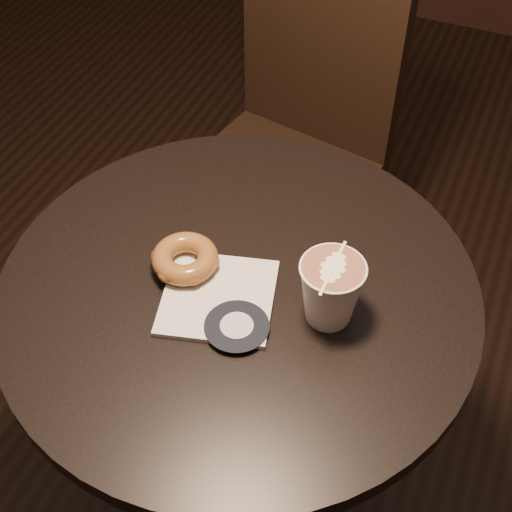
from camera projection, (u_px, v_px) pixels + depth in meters
name	position (u px, v px, depth m)	size (l,w,h in m)	color
cafe_table	(241.00, 362.00, 1.18)	(0.70, 0.70, 0.75)	black
chair	(298.00, 120.00, 1.63)	(0.45, 0.45, 0.99)	black
pastry_bag	(218.00, 297.00, 1.01)	(0.16, 0.16, 0.01)	silver
doughnut	(185.00, 259.00, 1.03)	(0.10, 0.10, 0.03)	brown
latte_cup	(330.00, 292.00, 0.96)	(0.09, 0.09, 0.10)	white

